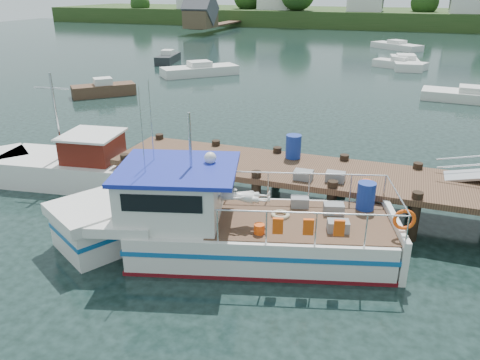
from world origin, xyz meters
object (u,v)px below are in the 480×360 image
(moored_b, at_px, (400,64))
(moored_c, at_px, (472,96))
(work_boat, at_px, (74,166))
(moored_a, at_px, (200,70))
(moored_e, at_px, (168,58))
(lobster_boat, at_px, (218,224))
(moored_rowboat, at_px, (104,89))
(moored_far, at_px, (396,46))
(moored_d, at_px, (405,62))

(moored_b, distance_m, moored_c, 13.69)
(work_boat, relative_size, moored_a, 1.31)
(moored_b, relative_size, moored_e, 1.08)
(lobster_boat, bearing_deg, moored_rowboat, 117.25)
(lobster_boat, bearing_deg, moored_far, 71.32)
(moored_c, relative_size, moored_d, 0.92)
(moored_b, bearing_deg, moored_a, -160.65)
(moored_far, height_order, moored_d, moored_d)
(moored_far, distance_m, moored_d, 13.71)
(moored_rowboat, height_order, moored_e, moored_e)
(moored_a, distance_m, moored_c, 21.50)
(moored_c, bearing_deg, moored_e, 177.45)
(moored_a, distance_m, moored_e, 8.16)
(moored_a, bearing_deg, moored_d, 9.02)
(lobster_boat, distance_m, work_boat, 7.87)
(moored_rowboat, distance_m, moored_far, 38.73)
(moored_a, relative_size, moored_e, 1.32)
(moored_e, bearing_deg, moored_b, -11.57)
(moored_c, bearing_deg, work_boat, -113.43)
(moored_c, bearing_deg, moored_far, 117.14)
(moored_a, height_order, moored_d, moored_a)
(work_boat, xyz_separation_m, moored_e, (-11.12, 29.04, -0.22))
(moored_rowboat, bearing_deg, moored_e, 86.55)
(lobster_boat, distance_m, moored_b, 36.43)
(work_boat, distance_m, moored_e, 31.10)
(lobster_boat, distance_m, moored_c, 25.15)
(moored_c, relative_size, moored_e, 1.38)
(moored_c, height_order, moored_e, moored_e)
(moored_e, bearing_deg, moored_rowboat, -101.48)
(moored_c, bearing_deg, moored_d, 123.45)
(work_boat, bearing_deg, moored_d, 63.39)
(lobster_boat, bearing_deg, moored_d, 68.05)
(lobster_boat, height_order, moored_c, lobster_boat)
(lobster_boat, bearing_deg, moored_b, 68.60)
(moored_far, relative_size, moored_d, 0.90)
(moored_far, height_order, moored_a, moored_a)
(work_boat, height_order, moored_c, work_boat)
(moored_a, bearing_deg, moored_e, 113.28)
(moored_rowboat, bearing_deg, moored_far, 47.43)
(lobster_boat, bearing_deg, moored_a, 99.68)
(moored_rowboat, distance_m, moored_e, 15.53)
(moored_far, bearing_deg, moored_b, -62.49)
(moored_a, distance_m, moored_b, 18.91)
(moored_rowboat, height_order, moored_d, moored_rowboat)
(moored_far, xyz_separation_m, moored_b, (0.91, -14.64, -0.00))
(moored_e, bearing_deg, moored_d, -9.35)
(lobster_boat, height_order, moored_a, lobster_boat)
(moored_c, xyz_separation_m, moored_e, (-27.28, 8.49, 0.09))
(moored_d, distance_m, moored_e, 23.23)
(moored_b, bearing_deg, work_boat, -120.13)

